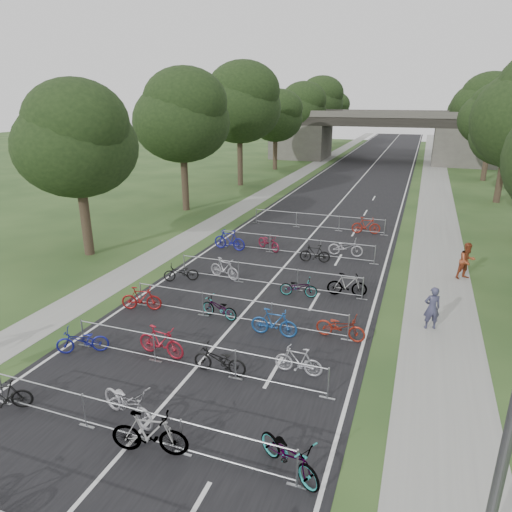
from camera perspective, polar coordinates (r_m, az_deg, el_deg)
The scene contains 46 objects.
road at distance 55.80m, azimuth 13.21°, elevation 9.64°, with size 11.00×140.00×0.01m, color black.
sidewalk_right at distance 55.43m, azimuth 21.51°, elevation 8.76°, with size 3.00×140.00×0.01m, color gray.
sidewalk_left at distance 57.17m, azimuth 5.63°, elevation 10.27°, with size 2.00×140.00×0.01m, color gray.
lane_markings at distance 55.80m, azimuth 13.21°, elevation 9.64°, with size 0.12×140.00×0.00m, color silver.
overpass_bridge at distance 70.21m, azimuth 15.09°, elevation 14.28°, with size 31.00×8.00×7.05m.
tree_left_0 at distance 27.47m, azimuth -21.54°, elevation 13.08°, with size 6.72×6.72×10.25m.
tree_left_1 at distance 37.29m, azimuth -9.19°, elevation 16.67°, with size 7.56×7.56×11.53m.
tree_left_2 at distance 48.13m, azimuth -2.00°, elevation 18.38°, with size 8.40×8.40×12.81m.
tree_right_2 at distance 45.19m, azimuth 29.14°, elevation 13.25°, with size 6.16×6.16×9.39m.
tree_left_3 at distance 59.47m, azimuth 2.55°, elevation 16.97°, with size 6.72×6.72×10.25m.
tree_right_3 at distance 57.03m, azimuth 27.65°, elevation 15.24°, with size 7.17×7.17×10.93m.
tree_left_4 at distance 70.97m, azimuth 5.65°, elevation 17.92°, with size 7.56×7.56×11.53m.
tree_right_4 at distance 68.94m, azimuth 26.66°, elevation 16.54°, with size 8.18×8.18×12.47m.
tree_left_5 at distance 82.62m, azimuth 7.90°, elevation 18.57°, with size 8.40×8.40×12.81m.
tree_right_5 at distance 80.94m, azimuth 25.64°, elevation 15.40°, with size 6.16×6.16×9.39m.
tree_left_6 at distance 94.39m, azimuth 9.51°, elevation 17.57°, with size 6.72×6.72×10.25m.
tree_right_6 at distance 92.88m, azimuth 25.16°, elevation 16.34°, with size 7.17×7.17×10.93m.
barrier_row_1 at distance 13.45m, azimuth -15.32°, elevation -19.53°, with size 9.70×0.08×1.10m.
barrier_row_2 at distance 15.93m, azimuth -7.81°, elevation -12.26°, with size 9.70×0.08×1.10m.
barrier_row_3 at distance 18.94m, azimuth -2.47°, elevation -6.69°, with size 9.70×0.08×1.10m.
barrier_row_4 at distance 22.36m, azimuth 1.44°, elevation -2.48°, with size 9.70×0.08×1.10m.
barrier_row_5 at distance 26.87m, azimuth 4.86°, elevation 1.23°, with size 9.70×0.08×1.10m.
barrier_row_6 at distance 32.48m, azimuth 7.69°, elevation 4.30°, with size 9.70×0.08×1.10m.
bike_4 at distance 15.92m, azimuth -29.06°, elevation -15.04°, with size 0.46×1.64×0.98m, color black.
bike_5 at distance 14.16m, azimuth -15.72°, elevation -17.26°, with size 0.75×2.14×1.13m, color #A6A5AC.
bike_6 at distance 12.90m, azimuth -13.17°, elevation -20.80°, with size 0.59×2.08×1.25m, color #9B9DA2.
bike_7 at distance 12.21m, azimuth 4.19°, elevation -23.50°, with size 0.72×2.07×1.09m, color #9B9DA2.
bike_8 at distance 17.90m, azimuth -20.89°, elevation -9.89°, with size 0.65×1.85×0.97m, color navy.
bike_9 at distance 16.88m, azimuth -11.80°, elevation -10.44°, with size 0.54×1.92×1.15m, color maroon.
bike_10 at distance 15.69m, azimuth -4.58°, elevation -12.89°, with size 0.66×1.88×0.99m, color black.
bike_11 at distance 15.67m, azimuth 5.33°, elevation -12.93°, with size 0.47×1.65×0.99m, color #B2B2BA.
bike_12 at distance 20.52m, azimuth -14.14°, elevation -5.19°, with size 0.50×1.78×1.07m, color maroon.
bike_13 at distance 19.31m, azimuth -4.63°, elevation -6.51°, with size 0.60×1.73×0.91m, color #9B9DA2.
bike_14 at distance 17.84m, azimuth 2.27°, elevation -8.34°, with size 0.53×1.87×1.12m, color #1A4990.
bike_15 at distance 17.95m, azimuth 10.53°, elevation -8.70°, with size 0.67×1.93×1.01m, color maroon.
bike_16 at distance 23.30m, azimuth -9.35°, elevation -2.06°, with size 0.61×1.75×0.92m, color black.
bike_17 at distance 23.36m, azimuth -3.98°, elevation -1.57°, with size 0.51×1.79×1.08m, color #A1A1A8.
bike_18 at distance 21.33m, azimuth 5.35°, elevation -3.92°, with size 0.62×1.77×0.93m, color #9B9DA2.
bike_19 at distance 21.68m, azimuth 11.32°, elevation -3.56°, with size 0.52×1.85×1.11m, color #9B9DA2.
bike_20 at distance 27.74m, azimuth -3.33°, elevation 2.02°, with size 0.59×2.07×1.25m, color navy.
bike_21 at distance 27.69m, azimuth 1.60°, elevation 1.75°, with size 0.67×1.91×1.00m, color maroon.
bike_22 at distance 25.81m, azimuth 7.37°, elevation 0.30°, with size 0.48×1.71×1.03m, color black.
bike_23 at distance 27.15m, azimuth 11.14°, elevation 1.08°, with size 0.70×2.00×1.05m, color #B5B3BB.
bike_27 at distance 31.91m, azimuth 13.60°, elevation 3.72°, with size 0.54×1.92×1.15m, color maroon.
pedestrian_a at distance 19.52m, azimuth 21.14°, elevation -6.10°, with size 0.65×0.43×1.79m, color #353550.
pedestrian_b at distance 25.50m, azimuth 24.85°, elevation -0.58°, with size 0.93×0.72×1.90m, color brown.
Camera 1 is at (6.60, -4.70, 8.82)m, focal length 32.00 mm.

